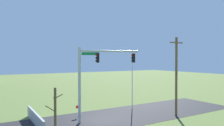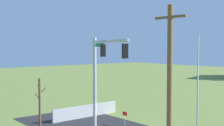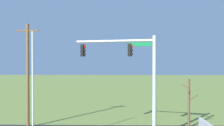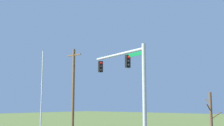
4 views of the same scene
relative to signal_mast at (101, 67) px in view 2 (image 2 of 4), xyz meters
The scene contains 7 objects.
sidewalk_corner 5.75m from the signal_mast, ahead, with size 6.00×6.00×0.01m, color #B7B5AD.
retaining_fence 7.39m from the signal_mast, 22.97° to the right, with size 0.20×7.30×1.18m, color #A8A8AD.
signal_mast is the anchor object (origin of this frame).
flagpole 7.49m from the signal_mast, 157.45° to the right, with size 0.10×0.10×7.65m, color silver.
utility_pole 9.29m from the signal_mast, 163.53° to the left, with size 1.90×0.26×8.84m.
bare_tree 6.38m from the signal_mast, 30.37° to the left, with size 1.27×1.02×4.14m.
open_sign 5.24m from the signal_mast, 79.49° to the right, with size 0.56×0.04×1.22m.
Camera 2 is at (-17.86, 14.95, 6.77)m, focal length 48.84 mm.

